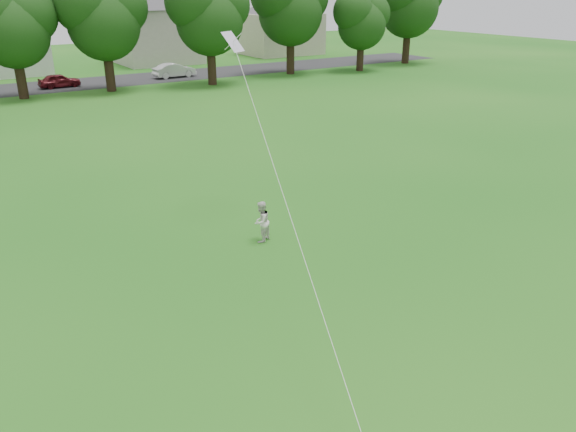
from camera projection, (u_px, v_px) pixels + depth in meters
ground at (306, 335)px, 13.74m from camera, size 160.00×160.00×0.00m
street at (18, 89)px, 46.36m from camera, size 90.00×7.00×0.01m
older_boy at (261, 222)px, 18.55m from camera, size 0.85×0.80×1.40m
kite at (277, 176)px, 14.57m from camera, size 2.60×6.68×14.27m
tree_row at (56, 10)px, 41.02m from camera, size 81.18×8.42×10.35m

